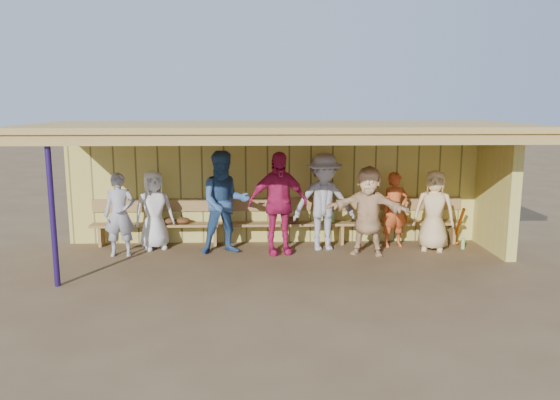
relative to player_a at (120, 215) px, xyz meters
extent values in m
plane|color=brown|center=(3.02, -0.33, -0.79)|extent=(90.00, 90.00, 0.00)
imported|color=#9B9AA2|center=(0.00, 0.00, 0.00)|extent=(0.61, 0.43, 1.58)
imported|color=silver|center=(0.55, 0.48, -0.01)|extent=(0.90, 0.76, 1.56)
imported|color=#305485|center=(1.97, 0.11, 0.20)|extent=(1.10, 0.93, 1.98)
imported|color=#C31F57|center=(2.98, 0.05, 0.19)|extent=(1.23, 0.72, 1.97)
imported|color=#9C9BA4|center=(3.89, 0.31, 0.16)|extent=(1.30, 0.84, 1.91)
imported|color=#E2B37F|center=(4.69, -0.08, 0.06)|extent=(1.65, 0.96, 1.70)
imported|color=#C95020|center=(5.34, 0.48, -0.04)|extent=(0.61, 0.47, 1.51)
imported|color=#E2BB7F|center=(6.04, 0.19, 0.00)|extent=(0.90, 0.73, 1.58)
cube|color=#D1C059|center=(3.02, 1.02, 0.41)|extent=(8.60, 0.20, 2.40)
cube|color=#D1C059|center=(7.22, 0.12, 0.41)|extent=(0.20, 1.62, 2.40)
cube|color=tan|center=(3.02, -0.33, 1.66)|extent=(8.80, 3.20, 0.10)
cube|color=tan|center=(3.02, -1.83, 1.53)|extent=(8.80, 0.10, 0.18)
cube|color=tan|center=(-0.78, -0.33, 1.52)|extent=(0.08, 3.00, 0.16)
cube|color=tan|center=(0.17, -0.33, 1.52)|extent=(0.08, 3.00, 0.16)
cube|color=tan|center=(1.12, -0.33, 1.52)|extent=(0.08, 3.00, 0.16)
cube|color=tan|center=(2.07, -0.33, 1.52)|extent=(0.08, 3.00, 0.16)
cube|color=tan|center=(3.02, -0.33, 1.52)|extent=(0.08, 3.00, 0.16)
cube|color=tan|center=(3.97, -0.33, 1.52)|extent=(0.08, 3.00, 0.16)
cube|color=tan|center=(4.92, -0.33, 1.52)|extent=(0.08, 3.00, 0.16)
cube|color=tan|center=(5.87, -0.33, 1.52)|extent=(0.08, 3.00, 0.16)
cube|color=tan|center=(6.82, -0.33, 1.52)|extent=(0.08, 3.00, 0.16)
cylinder|color=navy|center=(-0.58, -1.73, 0.41)|extent=(0.09, 0.09, 2.40)
cube|color=#A37D46|center=(3.02, 0.73, -0.37)|extent=(7.60, 0.32, 0.05)
cube|color=#A37D46|center=(3.02, 0.89, 0.01)|extent=(7.60, 0.04, 0.26)
cube|color=#A37D46|center=(-0.58, 0.73, -0.59)|extent=(0.06, 0.29, 0.40)
cube|color=#A37D46|center=(1.73, 0.73, -0.59)|extent=(0.06, 0.29, 0.40)
cube|color=#A37D46|center=(4.31, 0.73, -0.59)|extent=(0.06, 0.29, 0.40)
cube|color=#A37D46|center=(6.62, 0.73, -0.59)|extent=(0.06, 0.29, 0.40)
cylinder|color=orange|center=(6.67, 0.53, -0.39)|extent=(0.13, 0.41, 0.80)
sphere|color=orange|center=(6.67, 0.53, -0.75)|extent=(0.08, 0.08, 0.08)
ellipsoid|color=#593319|center=(0.79, 0.68, -0.27)|extent=(0.30, 0.24, 0.14)
ellipsoid|color=#593319|center=(1.08, 0.68, -0.27)|extent=(0.30, 0.24, 0.14)
ellipsoid|color=#593319|center=(3.27, 0.68, -0.27)|extent=(0.30, 0.24, 0.14)
cylinder|color=#7FC663|center=(4.14, 0.78, -0.23)|extent=(0.07, 0.07, 0.22)
cylinder|color=gold|center=(5.68, 0.78, -0.23)|extent=(0.07, 0.07, 0.22)
cylinder|color=#93C763|center=(6.67, 0.23, -0.68)|extent=(0.07, 0.07, 0.22)
camera|label=1|loc=(2.66, -10.14, 2.08)|focal=35.00mm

